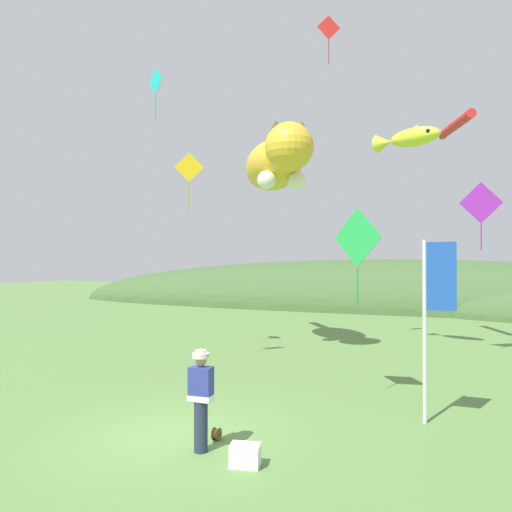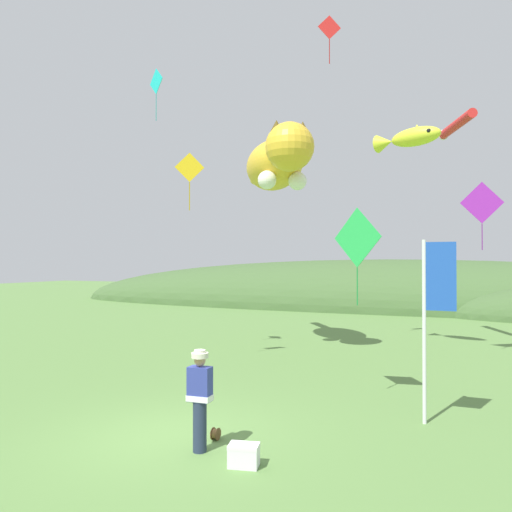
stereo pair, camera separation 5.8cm
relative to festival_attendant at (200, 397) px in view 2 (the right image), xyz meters
The scene contains 14 objects.
ground_plane 1.32m from the festival_attendant, 150.95° to the left, with size 120.00×120.00×0.00m, color #5B8442.
distant_hill_ridge 28.42m from the festival_attendant, 84.79° to the left, with size 57.36×13.19×6.98m.
festival_attendant is the anchor object (origin of this frame).
kite_spool 1.04m from the festival_attendant, 91.00° to the left, with size 0.12×0.23×0.23m.
picnic_cooler 1.27m from the festival_attendant, 16.03° to the right, with size 0.55×0.42×0.36m.
festival_banner_pole 5.04m from the festival_attendant, 40.21° to the left, with size 0.66×0.08×3.77m.
kite_giant_cat 11.86m from the festival_attendant, 102.68° to the left, with size 4.57×6.32×2.20m.
kite_fish_windsock 12.94m from the festival_attendant, 77.12° to the left, with size 2.54×1.61×0.76m.
kite_tube_streamer 15.79m from the festival_attendant, 73.07° to the left, with size 1.48×3.08×0.44m.
kite_diamond_violet 12.68m from the festival_attendant, 66.02° to the left, with size 1.39×0.33×2.32m.
kite_diamond_gold 8.88m from the festival_attendant, 121.82° to the left, with size 0.80×0.51×1.83m.
kite_diamond_red 14.87m from the festival_attendant, 91.39° to the left, with size 0.75×0.49×1.78m.
kite_diamond_green 5.43m from the festival_attendant, 65.06° to the left, with size 1.25×0.70×2.32m.
kite_diamond_teal 11.85m from the festival_attendant, 129.33° to the left, with size 0.78×0.42×1.77m.
Camera 2 is at (5.07, -8.12, 3.32)m, focal length 35.00 mm.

